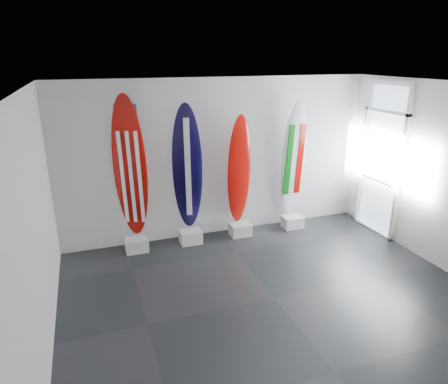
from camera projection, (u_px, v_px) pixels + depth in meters
name	position (u px, v px, depth m)	size (l,w,h in m)	color
floor	(274.00, 298.00, 5.84)	(6.00, 6.00, 0.00)	black
ceiling	(285.00, 87.00, 4.87)	(6.00, 6.00, 0.00)	white
wall_back	(219.00, 159.00, 7.59)	(6.00, 6.00, 0.00)	silver
wall_front	(424.00, 307.00, 3.12)	(6.00, 6.00, 0.00)	silver
wall_left	(35.00, 233.00, 4.42)	(5.00, 5.00, 0.00)	silver
display_block_usa	(137.00, 245.00, 7.22)	(0.40, 0.30, 0.24)	silver
surfboard_usa	(130.00, 169.00, 6.85)	(0.58, 0.08, 2.57)	#990A04
display_block_navy	(191.00, 237.00, 7.53)	(0.40, 0.30, 0.24)	silver
surfboard_navy	(187.00, 169.00, 7.20)	(0.54, 0.08, 2.39)	black
display_block_swiss	(240.00, 230.00, 7.85)	(0.40, 0.30, 0.24)	silver
surfboard_swiss	(239.00, 170.00, 7.55)	(0.48, 0.08, 2.13)	#990A04
display_block_italy	(292.00, 222.00, 8.21)	(0.40, 0.30, 0.24)	silver
surfboard_italy	(293.00, 160.00, 7.88)	(0.53, 0.08, 2.35)	white
wall_outlet	(91.00, 232.00, 7.17)	(0.09, 0.02, 0.13)	silver
glass_door	(381.00, 162.00, 7.69)	(0.12, 1.16, 2.85)	white
balcony	(427.00, 199.00, 8.41)	(2.80, 2.20, 1.20)	slate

